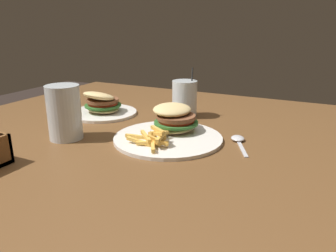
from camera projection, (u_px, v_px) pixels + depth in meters
dining_table at (121, 177)px, 1.00m from camera, size 1.40×1.28×0.77m
meal_plate_near at (171, 128)px, 0.95m from camera, size 0.31×0.31×0.09m
beer_glass at (64, 114)px, 0.93m from camera, size 0.09×0.09×0.15m
juice_glass at (185, 100)px, 1.15m from camera, size 0.09×0.09×0.17m
spoon at (238, 140)px, 0.92m from camera, size 0.14×0.08×0.01m
meal_plate_far at (102, 106)px, 1.18m from camera, size 0.24×0.24×0.09m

